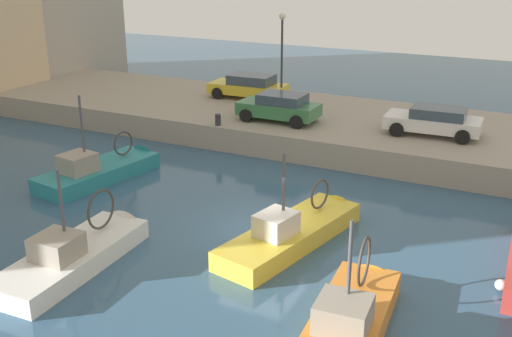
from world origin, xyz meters
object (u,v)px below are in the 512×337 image
at_px(parked_car_yellow, 249,86).
at_px(quay_streetlamp, 282,43).
at_px(fishing_boat_teal, 105,175).
at_px(fishing_boat_yellow, 297,238).
at_px(parked_car_white, 434,120).
at_px(parked_car_green, 280,107).
at_px(fishing_boat_white, 82,259).
at_px(fishing_boat_orange, 351,324).
at_px(mooring_bollard_north, 218,120).

height_order(parked_car_yellow, quay_streetlamp, quay_streetlamp).
height_order(fishing_boat_teal, fishing_boat_yellow, fishing_boat_teal).
height_order(parked_car_white, parked_car_green, parked_car_green).
distance_m(fishing_boat_teal, parked_car_white, 14.83).
bearing_deg(parked_car_yellow, fishing_boat_teal, 174.39).
distance_m(fishing_boat_teal, fishing_boat_white, 7.54).
distance_m(fishing_boat_orange, parked_car_white, 14.63).
xyz_separation_m(parked_car_yellow, quay_streetlamp, (-0.05, -2.03, 2.56)).
height_order(parked_car_yellow, mooring_bollard_north, parked_car_yellow).
bearing_deg(fishing_boat_orange, fishing_boat_white, 92.23).
height_order(fishing_boat_white, quay_streetlamp, quay_streetlamp).
bearing_deg(parked_car_white, fishing_boat_teal, 125.68).
distance_m(fishing_boat_orange, mooring_bollard_north, 15.67).
bearing_deg(fishing_boat_orange, parked_car_green, 31.33).
bearing_deg(parked_car_white, parked_car_green, 97.23).
bearing_deg(parked_car_green, quay_streetlamp, 23.07).
distance_m(fishing_boat_teal, parked_car_yellow, 11.50).
bearing_deg(parked_car_white, quay_streetlamp, 73.21).
height_order(fishing_boat_yellow, fishing_boat_orange, fishing_boat_orange).
bearing_deg(parked_car_green, parked_car_yellow, 44.32).
distance_m(parked_car_green, quay_streetlamp, 4.65).
bearing_deg(parked_car_green, fishing_boat_white, 178.24).
bearing_deg(quay_streetlamp, mooring_bollard_north, 172.15).
bearing_deg(parked_car_yellow, fishing_boat_yellow, -146.92).
bearing_deg(fishing_boat_white, parked_car_green, -1.76).
bearing_deg(fishing_boat_yellow, fishing_boat_teal, 79.25).
height_order(fishing_boat_orange, parked_car_yellow, fishing_boat_orange).
xyz_separation_m(fishing_boat_yellow, quay_streetlamp, (13.08, 6.53, 4.37)).
relative_size(fishing_boat_teal, fishing_boat_orange, 1.05).
relative_size(fishing_boat_white, quay_streetlamp, 1.32).
distance_m(parked_car_white, parked_car_green, 7.35).
bearing_deg(fishing_boat_orange, quay_streetlamp, 29.71).
bearing_deg(fishing_boat_white, fishing_boat_yellow, -50.96).
bearing_deg(fishing_boat_orange, mooring_bollard_north, 42.57).
distance_m(fishing_boat_yellow, mooring_bollard_north, 10.52).
bearing_deg(mooring_bollard_north, parked_car_green, -48.17).
bearing_deg(mooring_bollard_north, fishing_boat_orange, -137.43).
bearing_deg(quay_streetlamp, parked_car_green, -156.93).
bearing_deg(fishing_boat_white, parked_car_yellow, 10.11).
height_order(parked_car_green, mooring_bollard_north, parked_car_green).
bearing_deg(quay_streetlamp, fishing_boat_yellow, -153.48).
distance_m(fishing_boat_white, fishing_boat_orange, 8.69).
height_order(fishing_boat_yellow, parked_car_white, fishing_boat_yellow).
xyz_separation_m(fishing_boat_orange, parked_car_white, (14.49, 0.96, 1.76)).
height_order(fishing_boat_teal, mooring_bollard_north, fishing_boat_teal).
relative_size(parked_car_yellow, quay_streetlamp, 0.91).
distance_m(parked_car_white, quay_streetlamp, 9.57).
bearing_deg(fishing_boat_white, fishing_boat_orange, -87.77).
bearing_deg(parked_car_white, fishing_boat_orange, -176.19).
height_order(fishing_boat_white, parked_car_green, fishing_boat_white).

